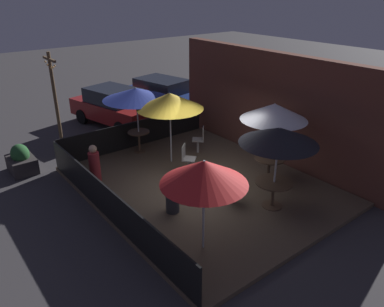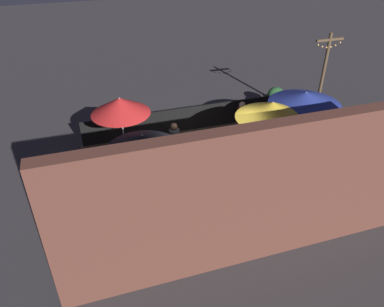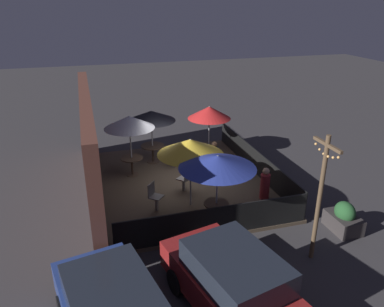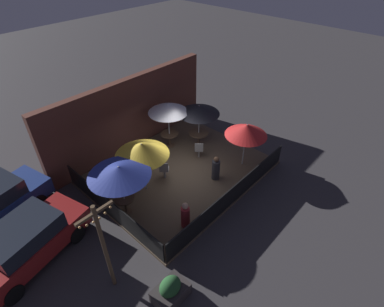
{
  "view_description": "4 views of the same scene",
  "coord_description": "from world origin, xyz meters",
  "px_view_note": "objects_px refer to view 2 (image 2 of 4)",
  "views": [
    {
      "loc": [
        7.66,
        -6.31,
        5.59
      ],
      "look_at": [
        0.26,
        -0.53,
        1.36
      ],
      "focal_mm": 35.0,
      "sensor_mm": 36.0,
      "label": 1
    },
    {
      "loc": [
        3.46,
        8.97,
        7.18
      ],
      "look_at": [
        0.71,
        0.4,
        1.33
      ],
      "focal_mm": 35.0,
      "sensor_mm": 36.0,
      "label": 2
    },
    {
      "loc": [
        -12.52,
        3.28,
        6.6
      ],
      "look_at": [
        0.43,
        -0.5,
        1.03
      ],
      "focal_mm": 35.0,
      "sensor_mm": 36.0,
      "label": 3
    },
    {
      "loc": [
        -7.42,
        -7.58,
        9.14
      ],
      "look_at": [
        0.49,
        -0.32,
        1.0
      ],
      "focal_mm": 28.0,
      "sensor_mm": 36.0,
      "label": 4
    }
  ],
  "objects_px": {
    "dining_table_2": "(194,202)",
    "patio_umbrella_3": "(272,110)",
    "patron_1": "(174,140)",
    "patio_chair_1": "(285,177)",
    "dining_table_0": "(147,187)",
    "patio_chair_0": "(169,169)",
    "patio_umbrella_1": "(305,98)",
    "patio_chair_2": "(236,159)",
    "dining_table_1": "(298,140)",
    "patio_umbrella_2": "(194,151)",
    "patron_0": "(241,117)",
    "patio_umbrella_0": "(143,142)",
    "patio_umbrella_4": "(120,106)",
    "planter_box": "(275,99)",
    "light_post": "(323,75)"
  },
  "relations": [
    {
      "from": "dining_table_0",
      "to": "patio_chair_0",
      "type": "relative_size",
      "value": 1.06
    },
    {
      "from": "patio_chair_2",
      "to": "patron_1",
      "type": "xyz_separation_m",
      "value": [
        1.55,
        -1.67,
        0.01
      ]
    },
    {
      "from": "dining_table_2",
      "to": "patio_umbrella_2",
      "type": "bearing_deg",
      "value": 0.0
    },
    {
      "from": "dining_table_2",
      "to": "patio_chair_2",
      "type": "height_order",
      "value": "patio_chair_2"
    },
    {
      "from": "patio_umbrella_2",
      "to": "patio_umbrella_4",
      "type": "relative_size",
      "value": 1.11
    },
    {
      "from": "patio_umbrella_2",
      "to": "patio_chair_2",
      "type": "bearing_deg",
      "value": -139.41
    },
    {
      "from": "patio_umbrella_2",
      "to": "dining_table_2",
      "type": "xyz_separation_m",
      "value": [
        0.0,
        0.0,
        -1.6
      ]
    },
    {
      "from": "patio_chair_0",
      "to": "dining_table_0",
      "type": "bearing_deg",
      "value": 0.0
    },
    {
      "from": "patio_umbrella_2",
      "to": "patio_chair_1",
      "type": "distance_m",
      "value": 3.36
    },
    {
      "from": "patio_umbrella_3",
      "to": "patio_umbrella_4",
      "type": "height_order",
      "value": "patio_umbrella_3"
    },
    {
      "from": "patio_chair_1",
      "to": "patio_umbrella_3",
      "type": "bearing_deg",
      "value": 39.67
    },
    {
      "from": "patio_umbrella_2",
      "to": "patio_chair_0",
      "type": "height_order",
      "value": "patio_umbrella_2"
    },
    {
      "from": "patio_umbrella_4",
      "to": "patio_chair_2",
      "type": "bearing_deg",
      "value": 148.19
    },
    {
      "from": "patio_umbrella_1",
      "to": "dining_table_1",
      "type": "xyz_separation_m",
      "value": [
        0.0,
        0.0,
        -1.53
      ]
    },
    {
      "from": "patron_0",
      "to": "patio_chair_1",
      "type": "bearing_deg",
      "value": 87.51
    },
    {
      "from": "dining_table_2",
      "to": "patio_chair_2",
      "type": "relative_size",
      "value": 0.93
    },
    {
      "from": "patio_umbrella_4",
      "to": "planter_box",
      "type": "height_order",
      "value": "patio_umbrella_4"
    },
    {
      "from": "dining_table_0",
      "to": "patron_1",
      "type": "distance_m",
      "value": 2.7
    },
    {
      "from": "dining_table_0",
      "to": "patio_umbrella_4",
      "type": "bearing_deg",
      "value": -85.44
    },
    {
      "from": "patio_umbrella_0",
      "to": "patio_umbrella_4",
      "type": "bearing_deg",
      "value": -85.44
    },
    {
      "from": "patio_umbrella_2",
      "to": "patio_chair_0",
      "type": "relative_size",
      "value": 2.6
    },
    {
      "from": "patio_chair_2",
      "to": "planter_box",
      "type": "xyz_separation_m",
      "value": [
        -3.58,
        -4.06,
        -0.25
      ]
    },
    {
      "from": "patio_umbrella_3",
      "to": "light_post",
      "type": "distance_m",
      "value": 4.27
    },
    {
      "from": "patio_umbrella_3",
      "to": "patio_chair_1",
      "type": "xyz_separation_m",
      "value": [
        0.02,
        1.23,
        -1.59
      ]
    },
    {
      "from": "dining_table_2",
      "to": "planter_box",
      "type": "xyz_separation_m",
      "value": [
        -5.5,
        -5.71,
        -0.31
      ]
    },
    {
      "from": "dining_table_2",
      "to": "patio_umbrella_3",
      "type": "bearing_deg",
      "value": -151.81
    },
    {
      "from": "dining_table_2",
      "to": "patron_0",
      "type": "bearing_deg",
      "value": -127.72
    },
    {
      "from": "patio_chair_1",
      "to": "planter_box",
      "type": "distance_m",
      "value": 5.97
    },
    {
      "from": "patio_chair_0",
      "to": "patron_1",
      "type": "xyz_separation_m",
      "value": [
        -0.61,
        -1.53,
        0.02
      ]
    },
    {
      "from": "patio_umbrella_3",
      "to": "patio_umbrella_4",
      "type": "xyz_separation_m",
      "value": [
        4.19,
        -2.06,
        -0.2
      ]
    },
    {
      "from": "planter_box",
      "to": "patio_chair_2",
      "type": "bearing_deg",
      "value": 48.64
    },
    {
      "from": "patio_umbrella_4",
      "to": "dining_table_2",
      "type": "relative_size",
      "value": 2.48
    },
    {
      "from": "dining_table_2",
      "to": "light_post",
      "type": "distance_m",
      "value": 7.68
    },
    {
      "from": "patio_umbrella_2",
      "to": "light_post",
      "type": "height_order",
      "value": "light_post"
    },
    {
      "from": "light_post",
      "to": "dining_table_1",
      "type": "bearing_deg",
      "value": 44.61
    },
    {
      "from": "dining_table_0",
      "to": "patron_1",
      "type": "xyz_separation_m",
      "value": [
        -1.44,
        -2.28,
        -0.06
      ]
    },
    {
      "from": "dining_table_0",
      "to": "patio_chair_0",
      "type": "distance_m",
      "value": 1.12
    },
    {
      "from": "patio_chair_1",
      "to": "patron_0",
      "type": "xyz_separation_m",
      "value": [
        -0.32,
        -3.83,
        0.01
      ]
    },
    {
      "from": "patio_umbrella_0",
      "to": "patio_umbrella_2",
      "type": "relative_size",
      "value": 0.93
    },
    {
      "from": "patio_umbrella_3",
      "to": "patio_umbrella_4",
      "type": "bearing_deg",
      "value": -26.18
    },
    {
      "from": "patron_1",
      "to": "patio_chair_1",
      "type": "bearing_deg",
      "value": 82.19
    },
    {
      "from": "dining_table_0",
      "to": "planter_box",
      "type": "bearing_deg",
      "value": -144.54
    },
    {
      "from": "patio_umbrella_2",
      "to": "patio_chair_1",
      "type": "xyz_separation_m",
      "value": [
        -2.9,
        -0.34,
        -1.67
      ]
    },
    {
      "from": "dining_table_2",
      "to": "light_post",
      "type": "bearing_deg",
      "value": -147.73
    },
    {
      "from": "patio_chair_1",
      "to": "dining_table_0",
      "type": "bearing_deg",
      "value": 120.74
    },
    {
      "from": "patio_umbrella_1",
      "to": "patio_chair_2",
      "type": "bearing_deg",
      "value": 7.99
    },
    {
      "from": "patron_1",
      "to": "dining_table_0",
      "type": "bearing_deg",
      "value": 9.6
    },
    {
      "from": "patio_umbrella_0",
      "to": "patio_umbrella_3",
      "type": "distance_m",
      "value": 4.02
    },
    {
      "from": "dining_table_2",
      "to": "patio_chair_0",
      "type": "xyz_separation_m",
      "value": [
        0.23,
        -1.78,
        -0.08
      ]
    },
    {
      "from": "patio_umbrella_1",
      "to": "patio_chair_0",
      "type": "height_order",
      "value": "patio_umbrella_1"
    }
  ]
}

